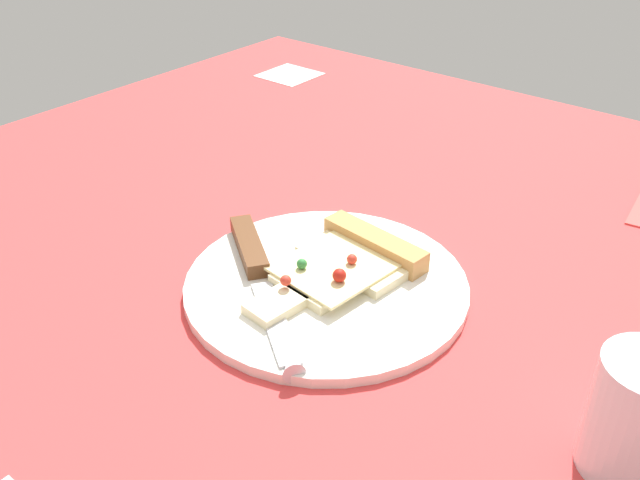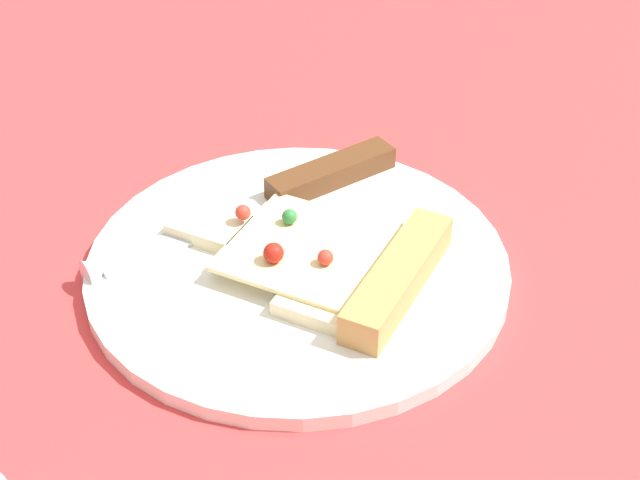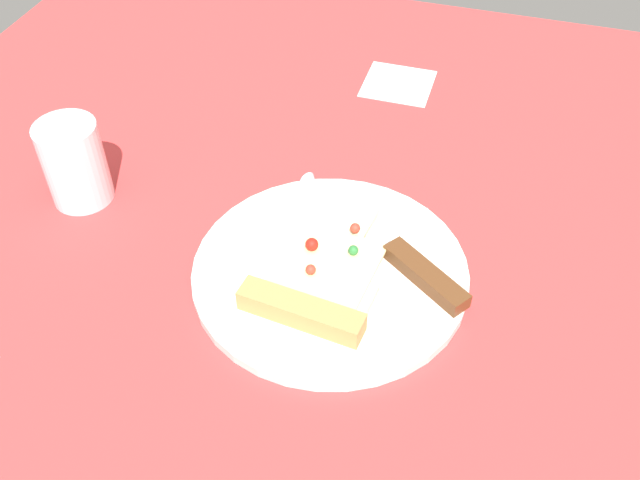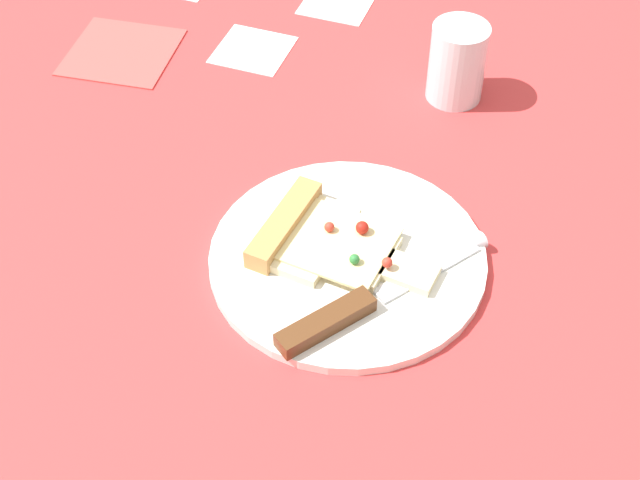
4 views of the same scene
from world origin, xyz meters
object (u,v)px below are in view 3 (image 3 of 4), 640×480
object	(u,v)px
plate	(330,271)
pizza_slice	(320,280)
knife	(394,250)
drinking_glass	(74,163)

from	to	relation	value
plate	pizza_slice	size ratio (longest dim) A/B	1.51
plate	knife	bearing A→B (deg)	33.30
plate	drinking_glass	size ratio (longest dim) A/B	2.90
knife	pizza_slice	bearing A→B (deg)	171.94
pizza_slice	knife	bearing A→B (deg)	53.05
drinking_glass	knife	bearing A→B (deg)	0.40
knife	drinking_glass	bearing A→B (deg)	125.59
pizza_slice	drinking_glass	world-z (taller)	drinking_glass
pizza_slice	knife	xyz separation A→B (cm)	(5.83, 6.20, -0.19)
pizza_slice	drinking_glass	size ratio (longest dim) A/B	1.92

